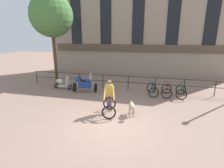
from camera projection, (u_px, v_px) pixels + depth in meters
name	position (u px, v px, depth m)	size (l,w,h in m)	color
ground_plane	(110.00, 125.00, 7.74)	(60.00, 60.00, 0.00)	#8E7060
canal_railing	(128.00, 81.00, 12.42)	(15.05, 0.05, 1.05)	black
building_facade	(138.00, 26.00, 16.75)	(18.00, 0.72, 9.47)	gray
cyclist_with_bike	(109.00, 99.00, 8.70)	(0.92, 1.29, 1.70)	black
dog	(132.00, 106.00, 8.51)	(0.39, 1.00, 0.67)	tan
parked_motorcycle	(85.00, 84.00, 12.08)	(1.69, 0.84, 1.35)	black
parked_bicycle_near_lamp	(152.00, 90.00, 11.50)	(0.83, 1.20, 0.86)	black
parked_bicycle_mid_left	(167.00, 91.00, 11.30)	(0.71, 1.14, 0.86)	black
parked_bicycle_mid_right	(181.00, 92.00, 11.10)	(0.76, 1.17, 0.86)	black
parked_scooter	(62.00, 83.00, 12.76)	(1.31, 0.50, 0.96)	black
tree_canalside_left	(51.00, 16.00, 13.56)	(3.35, 3.35, 6.98)	brown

